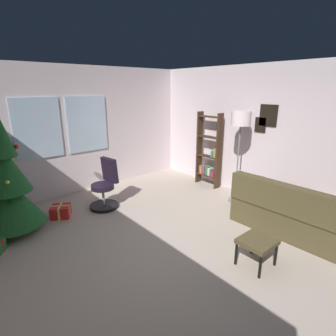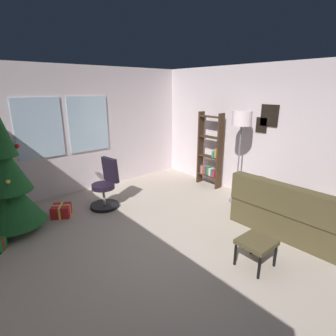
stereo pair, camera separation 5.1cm
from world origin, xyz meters
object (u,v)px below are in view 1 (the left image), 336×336
Objects in this scene: gift_box_red at (61,211)px; bookshelf at (209,154)px; couch at (298,212)px; floor_lamp at (241,125)px; footstool at (257,243)px; office_chair at (105,189)px; holiday_tree at (8,184)px.

bookshelf reaches higher than gift_box_red.
bookshelf reaches higher than couch.
floor_lamp reaches higher than couch.
footstool is at bearing -126.72° from bookshelf.
office_chair is at bearing 102.32° from footstool.
office_chair is at bearing 145.51° from floor_lamp.
bookshelf is (4.08, -0.56, -0.07)m from holiday_tree.
couch is at bearing -55.16° from office_chair.
office_chair is 2.92m from floor_lamp.
footstool is 0.45× the size of office_chair.
floor_lamp is (-0.29, -1.02, 0.83)m from bookshelf.
office_chair is (0.85, -0.15, 0.27)m from gift_box_red.
couch reaches higher than gift_box_red.
couch is 4.69m from holiday_tree.
couch is 3.96× the size of footstool.
gift_box_red is at bearing 169.21° from bookshelf.
office_chair is at bearing -9.91° from gift_box_red.
bookshelf is (0.48, 2.39, 0.46)m from couch.
gift_box_red is (0.76, 0.07, -0.73)m from holiday_tree.
holiday_tree is at bearing 172.13° from bookshelf.
footstool is 1.03× the size of gift_box_red.
holiday_tree reaches higher than gift_box_red.
footstool is 0.18× the size of holiday_tree.
holiday_tree is 4.12m from bookshelf.
office_chair is 2.56m from bookshelf.
footstool is 3.11m from bookshelf.
footstool is 3.02m from office_chair.
footstool is 3.44m from gift_box_red.
floor_lamp is (0.19, 1.37, 1.29)m from couch.
footstool is 0.25× the size of bookshelf.
holiday_tree reaches higher than floor_lamp.
office_chair is at bearing -2.78° from holiday_tree.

